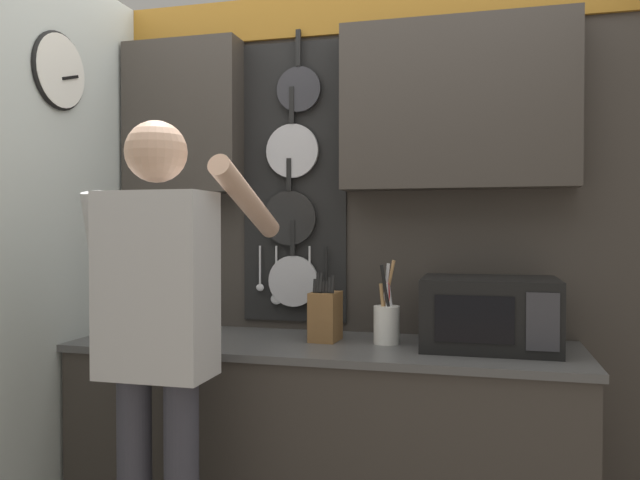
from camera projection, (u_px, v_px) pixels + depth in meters
The scene contains 7 objects.
base_cabinet_counter at pixel (322, 451), 2.57m from camera, with size 2.06×0.63×0.89m.
back_wall_unit at pixel (342, 196), 2.82m from camera, with size 2.63×0.20×2.44m.
side_wall at pixel (38, 261), 2.44m from camera, with size 0.07×1.60×2.44m.
microwave at pixel (490, 313), 2.44m from camera, with size 0.52×0.38×0.28m.
knife_block at pixel (326, 315), 2.61m from camera, with size 0.12×0.16×0.29m.
utensil_crock at pixel (387, 321), 2.54m from camera, with size 0.11×0.11×0.34m.
person at pixel (159, 323), 2.15m from camera, with size 0.54×0.65×1.73m.
Camera 1 is at (0.63, -2.48, 1.37)m, focal length 35.00 mm.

